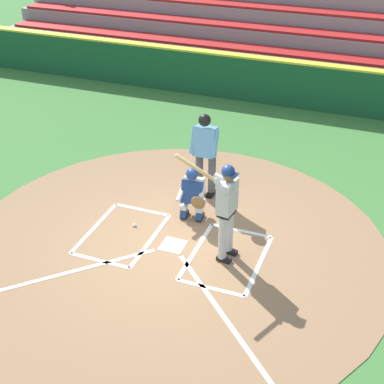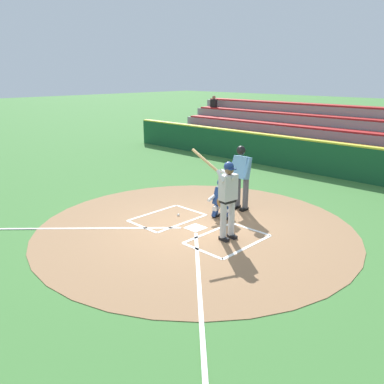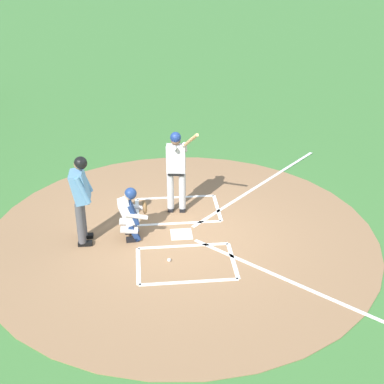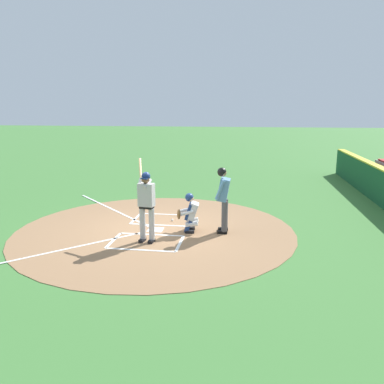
{
  "view_description": "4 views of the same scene",
  "coord_description": "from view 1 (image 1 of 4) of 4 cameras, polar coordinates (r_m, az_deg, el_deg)",
  "views": [
    {
      "loc": [
        -3.41,
        7.98,
        6.34
      ],
      "look_at": [
        -0.31,
        -0.19,
        1.12
      ],
      "focal_mm": 53.93,
      "sensor_mm": 36.0,
      "label": 1
    },
    {
      "loc": [
        -6.5,
        6.83,
        3.77
      ],
      "look_at": [
        -0.07,
        0.2,
        1.02
      ],
      "focal_mm": 37.33,
      "sensor_mm": 36.0,
      "label": 2
    },
    {
      "loc": [
        9.61,
        -0.75,
        5.91
      ],
      "look_at": [
        0.45,
        0.17,
        1.21
      ],
      "focal_mm": 51.11,
      "sensor_mm": 36.0,
      "label": 3
    },
    {
      "loc": [
        -10.48,
        -2.57,
        3.5
      ],
      "look_at": [
        0.05,
        -1.06,
        1.15
      ],
      "focal_mm": 36.25,
      "sensor_mm": 36.0,
      "label": 4
    }
  ],
  "objects": [
    {
      "name": "ground_plane",
      "position": [
        10.75,
        -1.89,
        -5.34
      ],
      "size": [
        120.0,
        120.0,
        0.0
      ],
      "primitive_type": "plane",
      "color": "#427A38"
    },
    {
      "name": "baseball",
      "position": [
        11.29,
        -5.74,
        -3.27
      ],
      "size": [
        0.07,
        0.07,
        0.07
      ],
      "primitive_type": "sphere",
      "color": "white",
      "rests_on": "ground"
    },
    {
      "name": "batter",
      "position": [
        9.86,
        3.39,
        -1.34
      ],
      "size": [
        1.0,
        0.62,
        2.13
      ],
      "color": "#BCBCBC",
      "rests_on": "ground"
    },
    {
      "name": "bleacher_stand",
      "position": [
        19.83,
        10.42,
        14.29
      ],
      "size": [
        20.0,
        4.25,
        2.55
      ],
      "color": "gray",
      "rests_on": "ground"
    },
    {
      "name": "home_plate_and_chalk",
      "position": [
        10.1,
        -3.81,
        -8.01
      ],
      "size": [
        7.93,
        4.91,
        0.01
      ],
      "color": "white",
      "rests_on": "dirt_circle"
    },
    {
      "name": "catcher",
      "position": [
        11.2,
        0.09,
        -0.05
      ],
      "size": [
        0.62,
        0.61,
        1.13
      ],
      "color": "black",
      "rests_on": "ground"
    },
    {
      "name": "plate_umpire",
      "position": [
        11.77,
        1.31,
        4.26
      ],
      "size": [
        0.58,
        0.41,
        1.86
      ],
      "color": "#4C4C51",
      "rests_on": "ground"
    },
    {
      "name": "backstop_wall",
      "position": [
        16.84,
        8.04,
        10.8
      ],
      "size": [
        22.0,
        0.36,
        1.31
      ],
      "color": "#19512D",
      "rests_on": "ground"
    },
    {
      "name": "dirt_circle",
      "position": [
        10.75,
        -1.89,
        -5.31
      ],
      "size": [
        8.0,
        8.0,
        0.01
      ],
      "primitive_type": "cylinder",
      "color": "#99704C",
      "rests_on": "ground"
    }
  ]
}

